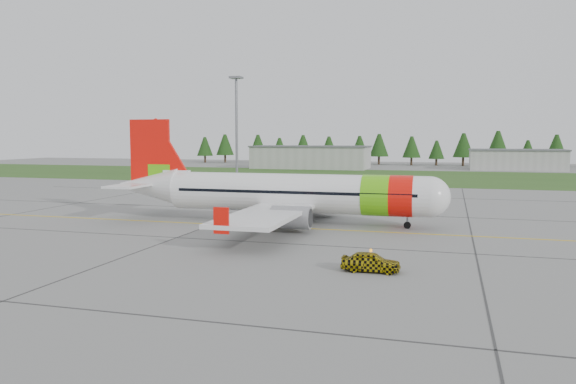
% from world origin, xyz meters
% --- Properties ---
extents(ground, '(320.00, 320.00, 0.00)m').
position_xyz_m(ground, '(0.00, 0.00, 0.00)').
color(ground, gray).
rests_on(ground, ground).
extents(aircraft, '(35.39, 32.43, 10.73)m').
position_xyz_m(aircraft, '(-7.88, 10.67, 3.09)').
color(aircraft, white).
rests_on(aircraft, ground).
extents(follow_me_car, '(1.34, 1.58, 3.88)m').
position_xyz_m(follow_me_car, '(3.11, -7.74, 1.94)').
color(follow_me_car, '#D2B80B').
rests_on(follow_me_car, ground).
extents(service_van, '(1.55, 1.49, 3.88)m').
position_xyz_m(service_van, '(-27.77, 50.42, 1.94)').
color(service_van, silver).
rests_on(service_van, ground).
extents(grass_strip, '(320.00, 50.00, 0.03)m').
position_xyz_m(grass_strip, '(0.00, 82.00, 0.01)').
color(grass_strip, '#30561E').
rests_on(grass_strip, ground).
extents(taxi_guideline, '(120.00, 0.25, 0.02)m').
position_xyz_m(taxi_guideline, '(0.00, 8.00, 0.01)').
color(taxi_guideline, gold).
rests_on(taxi_guideline, ground).
extents(hangar_west, '(32.00, 14.00, 6.00)m').
position_xyz_m(hangar_west, '(-30.00, 110.00, 3.00)').
color(hangar_west, '#A8A8A3').
rests_on(hangar_west, ground).
extents(hangar_east, '(24.00, 12.00, 5.20)m').
position_xyz_m(hangar_east, '(25.00, 118.00, 2.60)').
color(hangar_east, '#A8A8A3').
rests_on(hangar_east, ground).
extents(floodlight_mast, '(0.50, 0.50, 20.00)m').
position_xyz_m(floodlight_mast, '(-32.00, 58.00, 10.00)').
color(floodlight_mast, slate).
rests_on(floodlight_mast, ground).
extents(treeline, '(160.00, 8.00, 10.00)m').
position_xyz_m(treeline, '(0.00, 138.00, 5.00)').
color(treeline, '#1C3F14').
rests_on(treeline, ground).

